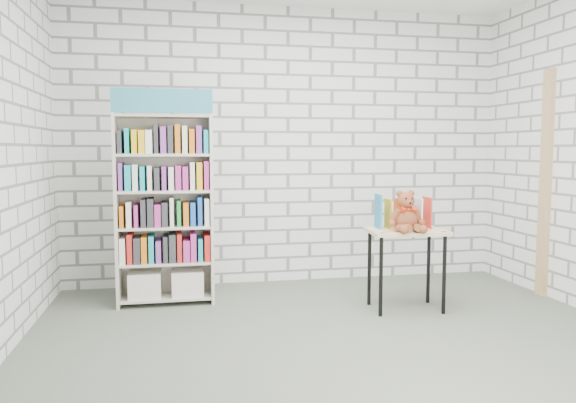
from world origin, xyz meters
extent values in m
plane|color=#51584A|center=(0.00, 0.00, 0.00)|extent=(4.50, 4.50, 0.00)
cube|color=silver|center=(0.00, 2.00, 1.40)|extent=(4.50, 0.02, 2.80)
cube|color=silver|center=(0.00, -2.00, 1.40)|extent=(4.50, 0.02, 2.80)
cube|color=beige|center=(-1.64, 1.35, 0.84)|extent=(0.03, 0.33, 1.67)
cube|color=beige|center=(-0.83, 1.35, 0.84)|extent=(0.03, 0.33, 1.67)
cube|color=beige|center=(-1.23, 1.50, 0.84)|extent=(0.84, 0.02, 1.67)
cube|color=teal|center=(-1.23, 1.20, 1.77)|extent=(0.84, 0.02, 0.20)
cube|color=beige|center=(-1.23, 1.35, 0.06)|extent=(0.78, 0.31, 0.02)
cube|color=beige|center=(-1.23, 1.35, 0.37)|extent=(0.78, 0.31, 0.02)
cube|color=beige|center=(-1.23, 1.35, 0.69)|extent=(0.78, 0.31, 0.02)
cube|color=beige|center=(-1.23, 1.35, 1.00)|extent=(0.78, 0.31, 0.02)
cube|color=beige|center=(-1.23, 1.35, 1.32)|extent=(0.78, 0.31, 0.02)
cube|color=beige|center=(-1.23, 1.35, 1.65)|extent=(0.78, 0.31, 0.02)
cube|color=silver|center=(-1.42, 1.35, 0.18)|extent=(0.28, 0.27, 0.22)
cube|color=silver|center=(-1.05, 1.35, 0.18)|extent=(0.28, 0.27, 0.22)
cube|color=blue|center=(-1.23, 1.34, 0.49)|extent=(0.78, 0.27, 0.22)
cube|color=green|center=(-1.23, 1.34, 0.81)|extent=(0.78, 0.27, 0.22)
cube|color=orange|center=(-1.23, 1.34, 1.13)|extent=(0.78, 0.27, 0.22)
cube|color=#BF338C|center=(-1.23, 1.34, 1.44)|extent=(0.78, 0.27, 0.22)
cube|color=#DDBD84|center=(0.78, 0.75, 0.68)|extent=(0.67, 0.48, 0.03)
cylinder|color=black|center=(0.50, 0.60, 0.33)|extent=(0.03, 0.03, 0.66)
cylinder|color=black|center=(0.52, 0.94, 0.33)|extent=(0.03, 0.03, 0.66)
cylinder|color=black|center=(1.04, 0.56, 0.33)|extent=(0.03, 0.03, 0.66)
cylinder|color=black|center=(1.06, 0.91, 0.33)|extent=(0.03, 0.03, 0.66)
cylinder|color=black|center=(0.51, 0.61, 0.69)|extent=(0.04, 0.04, 0.01)
cylinder|color=black|center=(1.03, 0.57, 0.69)|extent=(0.04, 0.04, 0.01)
cube|color=teal|center=(0.57, 0.87, 0.82)|extent=(0.03, 0.20, 0.27)
cube|color=gold|center=(0.66, 0.86, 0.82)|extent=(0.03, 0.20, 0.27)
cube|color=#CF4A16|center=(0.74, 0.86, 0.82)|extent=(0.03, 0.20, 0.27)
cube|color=black|center=(0.83, 0.85, 0.82)|extent=(0.03, 0.20, 0.27)
cube|color=white|center=(0.91, 0.85, 0.82)|extent=(0.03, 0.20, 0.27)
cube|color=red|center=(1.00, 0.84, 0.82)|extent=(0.03, 0.20, 0.27)
ellipsoid|color=brown|center=(0.73, 0.68, 0.79)|extent=(0.20, 0.17, 0.20)
sphere|color=brown|center=(0.73, 0.67, 0.95)|extent=(0.14, 0.14, 0.14)
sphere|color=brown|center=(0.68, 0.69, 1.00)|extent=(0.05, 0.05, 0.05)
sphere|color=brown|center=(0.79, 0.69, 1.00)|extent=(0.05, 0.05, 0.05)
sphere|color=brown|center=(0.73, 0.61, 0.93)|extent=(0.06, 0.06, 0.06)
sphere|color=black|center=(0.71, 0.61, 0.97)|extent=(0.02, 0.02, 0.02)
sphere|color=black|center=(0.76, 0.61, 0.97)|extent=(0.02, 0.02, 0.02)
sphere|color=black|center=(0.73, 0.59, 0.93)|extent=(0.02, 0.02, 0.02)
cylinder|color=brown|center=(0.63, 0.66, 0.82)|extent=(0.10, 0.08, 0.14)
cylinder|color=brown|center=(0.83, 0.66, 0.82)|extent=(0.10, 0.08, 0.14)
sphere|color=brown|center=(0.60, 0.64, 0.76)|extent=(0.06, 0.06, 0.06)
sphere|color=brown|center=(0.86, 0.64, 0.76)|extent=(0.06, 0.06, 0.06)
cylinder|color=brown|center=(0.68, 0.57, 0.73)|extent=(0.11, 0.16, 0.08)
cylinder|color=brown|center=(0.79, 0.58, 0.73)|extent=(0.10, 0.16, 0.08)
sphere|color=brown|center=(0.65, 0.51, 0.72)|extent=(0.07, 0.07, 0.07)
sphere|color=brown|center=(0.82, 0.51, 0.72)|extent=(0.07, 0.07, 0.07)
cone|color=red|center=(0.70, 0.62, 0.88)|extent=(0.06, 0.05, 0.05)
cone|color=red|center=(0.77, 0.62, 0.88)|extent=(0.06, 0.05, 0.05)
sphere|color=red|center=(0.73, 0.61, 0.88)|extent=(0.03, 0.03, 0.03)
cube|color=tan|center=(2.23, 0.95, 1.05)|extent=(0.05, 0.12, 2.10)
camera|label=1|loc=(-1.12, -3.67, 1.36)|focal=35.00mm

